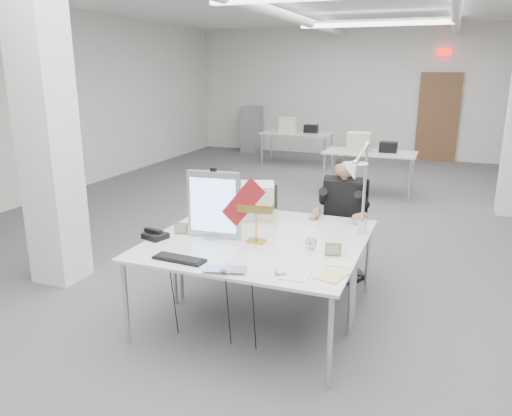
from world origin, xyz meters
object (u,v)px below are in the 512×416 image
at_px(monitor, 214,205).
at_px(laptop, 223,273).
at_px(seated_person, 344,198).
at_px(bankers_lamp, 256,224).
at_px(desk_phone, 155,236).
at_px(desk_main, 240,257).
at_px(architect_lamp, 360,188).
at_px(beige_monitor, 255,201).
at_px(office_chair, 343,231).

xyz_separation_m(monitor, laptop, (0.41, -0.72, -0.28)).
height_order(seated_person, bankers_lamp, seated_person).
relative_size(monitor, desk_phone, 3.15).
bearing_deg(laptop, bankers_lamp, 76.49).
xyz_separation_m(desk_main, monitor, (-0.38, 0.33, 0.31)).
height_order(monitor, architect_lamp, architect_lamp).
bearing_deg(beige_monitor, bankers_lamp, -88.09).
bearing_deg(seated_person, laptop, -103.83).
xyz_separation_m(monitor, desk_phone, (-0.47, -0.22, -0.27)).
distance_m(bankers_lamp, beige_monitor, 0.72).
xyz_separation_m(desk_main, bankers_lamp, (0.01, 0.34, 0.17)).
xyz_separation_m(desk_main, desk_phone, (-0.85, 0.11, 0.04)).
bearing_deg(seated_person, desk_main, -108.47).
bearing_deg(laptop, monitor, 104.20).
bearing_deg(monitor, seated_person, 48.77).
bearing_deg(monitor, desk_phone, -160.33).
height_order(monitor, desk_phone, monitor).
bearing_deg(office_chair, seated_person, -89.85).
distance_m(office_chair, monitor, 1.64).
relative_size(office_chair, desk_phone, 5.52).
relative_size(bankers_lamp, architect_lamp, 0.34).
distance_m(monitor, architect_lamp, 1.26).
relative_size(desk_main, office_chair, 1.73).
distance_m(beige_monitor, architect_lamp, 1.16).
bearing_deg(architect_lamp, beige_monitor, 156.13).
distance_m(monitor, beige_monitor, 0.70).
relative_size(office_chair, seated_person, 1.15).
height_order(office_chair, monitor, monitor).
height_order(desk_main, bankers_lamp, bankers_lamp).
relative_size(bankers_lamp, desk_phone, 1.72).
bearing_deg(beige_monitor, desk_main, -95.68).
xyz_separation_m(desk_phone, architect_lamp, (1.67, 0.57, 0.45)).
relative_size(monitor, bankers_lamp, 1.84).
bearing_deg(bankers_lamp, monitor, 176.47).
xyz_separation_m(seated_person, monitor, (-0.90, -1.22, 0.15)).
bearing_deg(seated_person, monitor, -126.20).
distance_m(office_chair, seated_person, 0.38).
bearing_deg(architect_lamp, desk_main, -146.97).
bearing_deg(monitor, office_chair, 49.87).
bearing_deg(desk_phone, seated_person, 62.64).
xyz_separation_m(desk_main, architect_lamp, (0.82, 0.68, 0.49)).
relative_size(desk_main, monitor, 3.03).
relative_size(desk_main, laptop, 5.58).
distance_m(office_chair, beige_monitor, 1.06).
bearing_deg(bankers_lamp, laptop, -93.57).
relative_size(office_chair, beige_monitor, 2.84).
height_order(desk_phone, architect_lamp, architect_lamp).
bearing_deg(office_chair, architect_lamp, -71.99).
distance_m(bankers_lamp, architect_lamp, 0.93).
xyz_separation_m(office_chair, monitor, (-0.90, -1.27, 0.53)).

